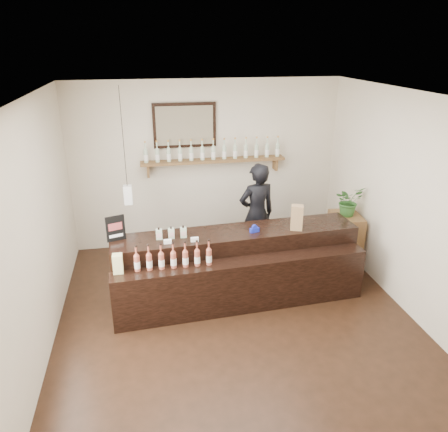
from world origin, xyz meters
TOP-DOWN VIEW (x-y plane):
  - ground at (0.00, 0.00)m, footprint 5.00×5.00m
  - room_shell at (0.00, 0.00)m, footprint 5.00×5.00m
  - back_wall_decor at (-0.14, 2.37)m, footprint 2.66×0.96m
  - counter at (0.12, 0.58)m, footprint 3.40×1.10m
  - promo_sign at (-1.45, 0.70)m, footprint 0.24×0.10m
  - paper_bag at (0.95, 0.61)m, footprint 0.19×0.17m
  - tape_dispenser at (0.37, 0.63)m, footprint 0.14×0.08m
  - side_cabinet at (2.00, 1.21)m, footprint 0.47×0.61m
  - potted_plant at (2.00, 1.21)m, footprint 0.51×0.47m
  - shopkeeper at (0.65, 1.55)m, footprint 0.75×0.57m

SIDE VIEW (x-z plane):
  - ground at x=0.00m, z-range 0.00..0.00m
  - side_cabinet at x=2.00m, z-range 0.00..0.84m
  - counter at x=0.12m, z-range -0.11..0.99m
  - shopkeeper at x=0.65m, z-range 0.00..1.85m
  - tape_dispenser at x=0.37m, z-range 0.93..1.04m
  - potted_plant at x=2.00m, z-range 0.84..1.30m
  - promo_sign at x=-1.45m, z-range 0.94..1.28m
  - paper_bag at x=0.95m, z-range 0.94..1.29m
  - room_shell at x=0.00m, z-range -0.80..4.20m
  - back_wall_decor at x=-0.14m, z-range 0.91..2.60m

